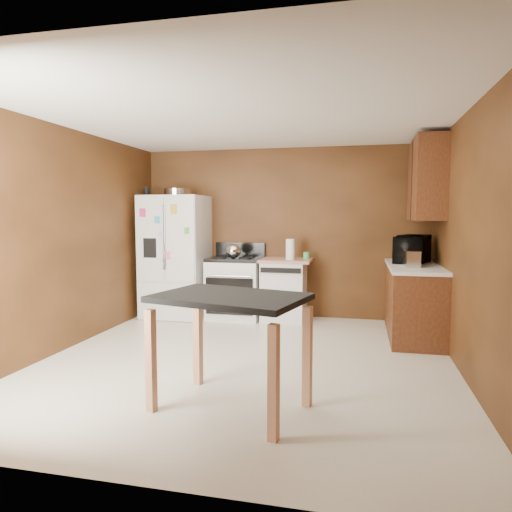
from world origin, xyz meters
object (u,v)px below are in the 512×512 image
(paper_towel, at_px, (290,249))
(island, at_px, (230,314))
(pen_cup, at_px, (146,192))
(refrigerator, at_px, (176,256))
(dishwasher, at_px, (284,289))
(gas_range, at_px, (235,287))
(kettle, at_px, (233,251))
(roasting_pan, at_px, (178,192))
(green_canister, at_px, (306,256))
(microwave, at_px, (412,250))
(toaster, at_px, (412,259))

(paper_towel, height_order, island, paper_towel)
(pen_cup, bearing_deg, refrigerator, 4.72)
(pen_cup, relative_size, dishwasher, 0.14)
(paper_towel, bearing_deg, gas_range, 175.01)
(kettle, distance_m, refrigerator, 0.94)
(roasting_pan, height_order, gas_range, roasting_pan)
(paper_towel, xyz_separation_m, green_canister, (0.21, 0.15, -0.10))
(roasting_pan, relative_size, dishwasher, 0.46)
(dishwasher, bearing_deg, island, -88.51)
(refrigerator, bearing_deg, roasting_pan, 54.08)
(roasting_pan, bearing_deg, gas_range, 0.79)
(microwave, height_order, refrigerator, refrigerator)
(green_canister, distance_m, microwave, 1.44)
(green_canister, relative_size, microwave, 0.17)
(kettle, relative_size, refrigerator, 0.12)
(green_canister, height_order, refrigerator, refrigerator)
(paper_towel, relative_size, green_canister, 2.95)
(toaster, xyz_separation_m, microwave, (0.06, 0.48, 0.07))
(green_canister, relative_size, island, 0.08)
(pen_cup, height_order, kettle, pen_cup)
(kettle, relative_size, green_canister, 2.16)
(paper_towel, height_order, microwave, microwave)
(dishwasher, bearing_deg, paper_towel, -43.56)
(green_canister, relative_size, gas_range, 0.09)
(kettle, relative_size, paper_towel, 0.73)
(microwave, relative_size, refrigerator, 0.32)
(refrigerator, distance_m, dishwasher, 1.69)
(pen_cup, xyz_separation_m, kettle, (1.35, -0.06, -0.86))
(roasting_pan, height_order, paper_towel, roasting_pan)
(pen_cup, xyz_separation_m, microwave, (3.78, -0.13, -0.80))
(pen_cup, relative_size, kettle, 0.60)
(kettle, relative_size, island, 0.17)
(pen_cup, distance_m, microwave, 3.86)
(paper_towel, bearing_deg, refrigerator, 179.64)
(toaster, bearing_deg, roasting_pan, 162.69)
(dishwasher, bearing_deg, roasting_pan, -178.69)
(roasting_pan, xyz_separation_m, island, (1.68, -3.05, -1.09))
(toaster, height_order, gas_range, gas_range)
(roasting_pan, distance_m, paper_towel, 1.88)
(dishwasher, height_order, island, island)
(kettle, height_order, gas_range, kettle)
(microwave, bearing_deg, pen_cup, 112.26)
(green_canister, distance_m, refrigerator, 1.95)
(toaster, distance_m, dishwasher, 1.89)
(microwave, relative_size, gas_range, 0.53)
(paper_towel, xyz_separation_m, microwave, (1.61, -0.15, 0.03))
(toaster, xyz_separation_m, refrigerator, (-3.29, 0.65, -0.10))
(kettle, distance_m, green_canister, 1.05)
(toaster, bearing_deg, paper_towel, 152.57)
(dishwasher, bearing_deg, microwave, -8.27)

